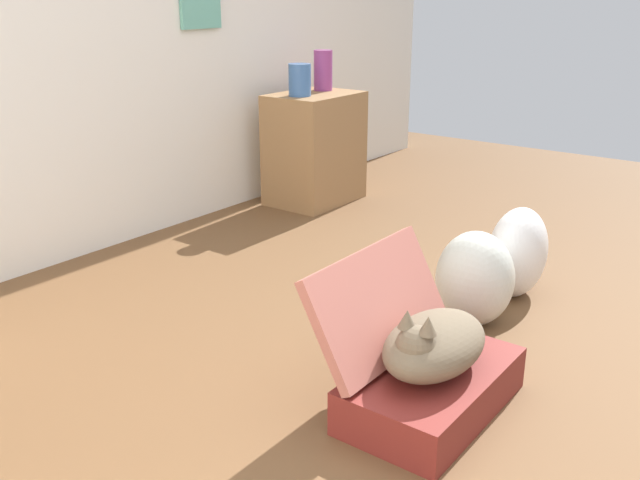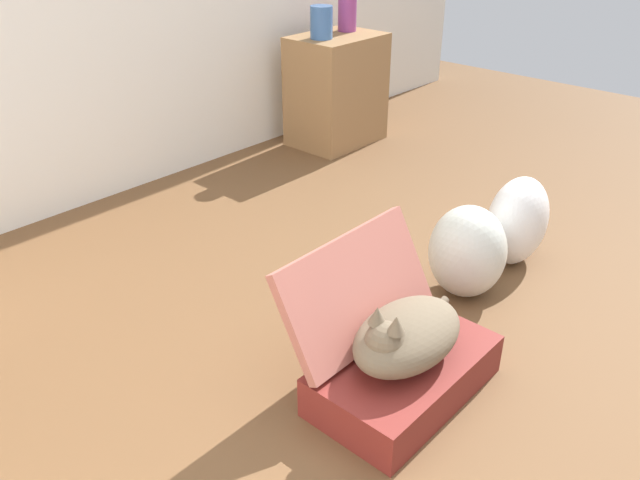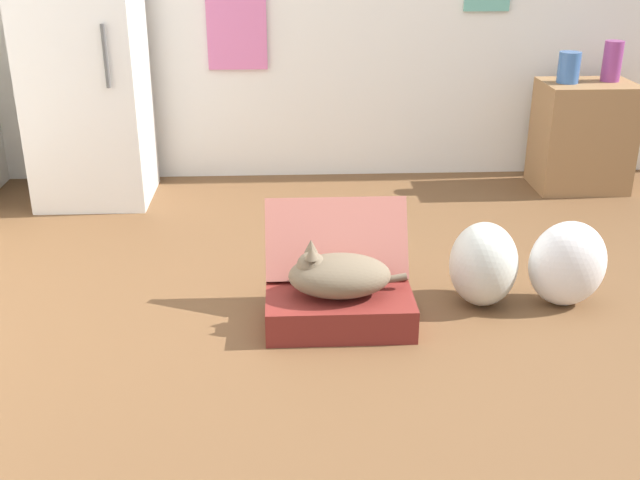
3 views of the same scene
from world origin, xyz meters
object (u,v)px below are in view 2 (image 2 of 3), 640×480
cat (405,335)px  plastic_bag_clear (517,221)px  suitcase_base (404,375)px  vase_short (347,10)px  side_table (336,90)px  vase_tall (321,22)px  plastic_bag_white (467,252)px

cat → plastic_bag_clear: bearing=8.0°
suitcase_base → vase_short: bearing=44.7°
plastic_bag_clear → side_table: (0.65, 1.63, 0.14)m
plastic_bag_clear → side_table: bearing=68.2°
vase_tall → vase_short: size_ratio=0.76×
vase_short → suitcase_base: bearing=-135.3°
suitcase_base → vase_tall: vase_tall is taller
cat → plastic_bag_white: (0.68, 0.17, -0.05)m
vase_tall → plastic_bag_clear: bearing=-107.3°
side_table → vase_tall: vase_tall is taller
plastic_bag_clear → vase_tall: bearing=72.7°
cat → vase_tall: (1.57, 1.78, 0.54)m
suitcase_base → cat: bearing=178.2°
vase_short → side_table: bearing=-163.9°
vase_short → plastic_bag_clear: bearing=-115.4°
vase_tall → side_table: bearing=-0.8°
suitcase_base → plastic_bag_clear: plastic_bag_clear is taller
cat → plastic_bag_white: bearing=14.4°
suitcase_base → vase_tall: size_ratio=3.35×
cat → vase_short: vase_short is taller
cat → plastic_bag_clear: (1.06, 0.15, -0.04)m
side_table → vase_short: bearing=16.1°
suitcase_base → side_table: bearing=46.3°
side_table → vase_tall: bearing=179.2°
cat → vase_tall: size_ratio=2.73×
side_table → suitcase_base: bearing=-133.7°
suitcase_base → side_table: size_ratio=0.92×
plastic_bag_clear → suitcase_base: bearing=-171.9°
cat → vase_tall: bearing=48.7°
plastic_bag_white → plastic_bag_clear: bearing=-4.0°
plastic_bag_white → vase_short: vase_short is taller
side_table → plastic_bag_white: bearing=-122.7°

